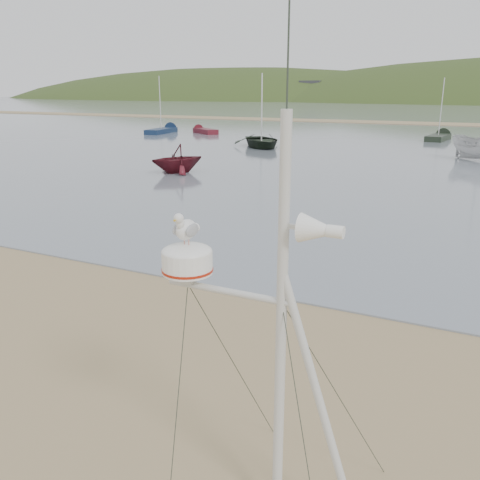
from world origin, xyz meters
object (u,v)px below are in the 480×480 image
at_px(mast_rig, 272,410).
at_px(boat_red, 177,145).
at_px(dinghy_red_far, 201,130).
at_px(sailboat_dark_mid, 442,136).
at_px(boat_dark, 262,114).
at_px(sailboat_blue_near, 168,130).

distance_m(mast_rig, boat_red, 24.50).
bearing_deg(dinghy_red_far, mast_rig, -58.69).
bearing_deg(mast_rig, sailboat_dark_mid, 93.21).
relative_size(mast_rig, boat_red, 1.75).
distance_m(boat_dark, sailboat_dark_mid, 19.20).
bearing_deg(sailboat_dark_mid, dinghy_red_far, -171.19).
relative_size(sailboat_blue_near, dinghy_red_far, 1.35).
xyz_separation_m(boat_dark, boat_red, (1.04, -14.14, -1.11)).
bearing_deg(sailboat_dark_mid, boat_dark, -131.04).
bearing_deg(sailboat_blue_near, boat_dark, -31.83).
bearing_deg(sailboat_blue_near, sailboat_dark_mid, 9.33).
bearing_deg(dinghy_red_far, boat_dark, -41.51).
distance_m(boat_dark, dinghy_red_far, 16.14).
bearing_deg(dinghy_red_far, boat_red, -62.27).
distance_m(sailboat_dark_mid, sailboat_blue_near, 28.58).
xyz_separation_m(boat_dark, sailboat_blue_near, (-15.69, 9.74, -2.38)).
bearing_deg(boat_dark, sailboat_dark_mid, 9.62).
relative_size(boat_red, sailboat_blue_near, 0.46).
xyz_separation_m(mast_rig, sailboat_blue_near, (-30.92, 43.85, -1.00)).
relative_size(boat_dark, dinghy_red_far, 1.07).
xyz_separation_m(boat_red, dinghy_red_far, (-13.00, 24.72, -1.29)).
distance_m(sailboat_blue_near, dinghy_red_far, 3.83).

